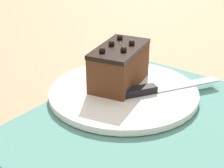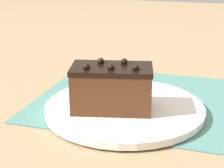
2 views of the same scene
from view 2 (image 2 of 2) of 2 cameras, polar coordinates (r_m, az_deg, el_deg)
The scene contains 5 objects.
ground_plane at distance 0.73m, azimuth 7.01°, elevation -2.75°, with size 3.00×3.00×0.00m, color #9E7F5B.
placemat_woven at distance 0.72m, azimuth 7.02°, elevation -2.60°, with size 0.46×0.34×0.00m, color slate.
cake_plate at distance 0.67m, azimuth 1.91°, elevation -3.69°, with size 0.28×0.28×0.01m.
chocolate_cake at distance 0.64m, azimuth -0.04°, elevation -0.57°, with size 0.15×0.10×0.09m.
serving_knife at distance 0.72m, azimuth 0.51°, elevation -1.01°, with size 0.18×0.12×0.01m.
Camera 2 is at (-0.11, 0.66, 0.28)m, focal length 60.00 mm.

